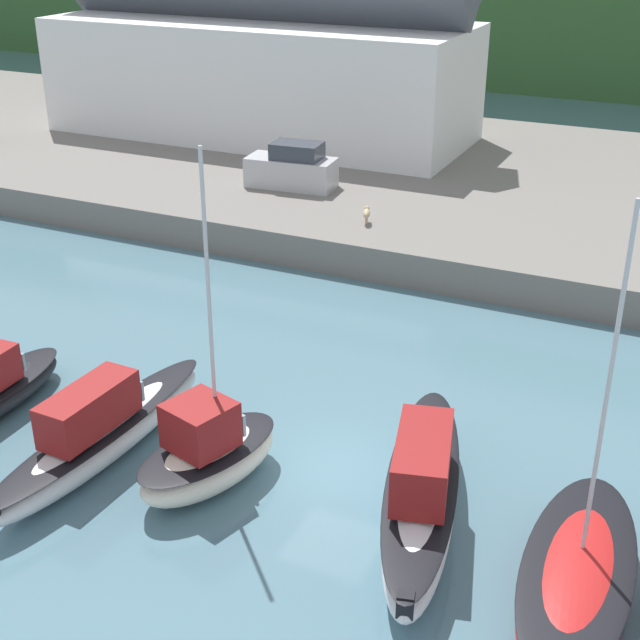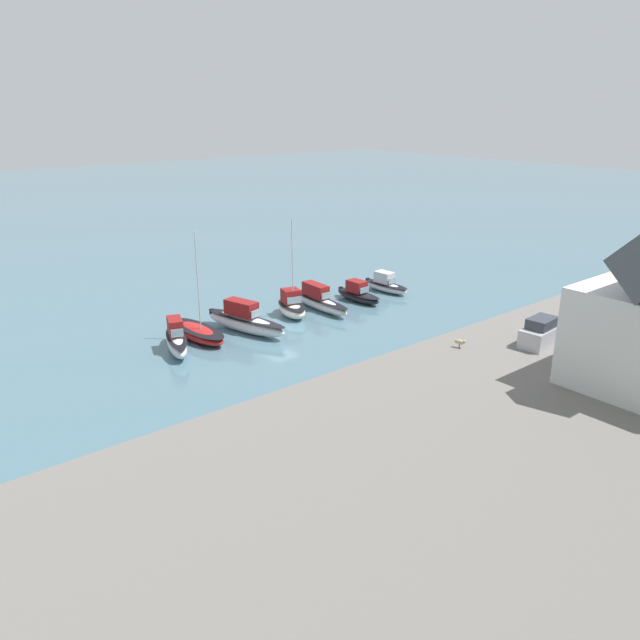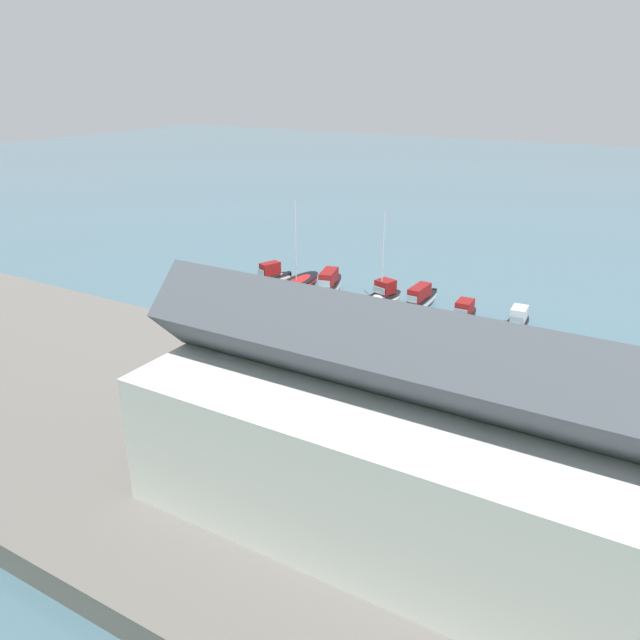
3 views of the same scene
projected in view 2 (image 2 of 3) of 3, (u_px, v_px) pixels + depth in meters
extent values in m
plane|color=slate|center=(280.00, 328.00, 54.14)|extent=(320.00, 320.00, 0.00)
cube|color=slate|center=(532.00, 429.00, 35.87)|extent=(129.53, 24.48, 1.45)
ellipsoid|color=white|center=(386.00, 287.00, 64.59)|extent=(1.99, 5.51, 0.92)
ellipsoid|color=black|center=(386.00, 284.00, 64.48)|extent=(2.06, 5.63, 0.12)
cube|color=silver|center=(384.00, 277.00, 64.44)|extent=(1.35, 1.97, 1.13)
cube|color=#8CA5B2|center=(392.00, 281.00, 63.74)|extent=(1.10, 0.17, 0.57)
cube|color=black|center=(368.00, 281.00, 66.30)|extent=(0.38, 0.30, 0.56)
ellipsoid|color=black|center=(358.00, 297.00, 61.38)|extent=(1.86, 5.44, 0.92)
ellipsoid|color=black|center=(358.00, 294.00, 61.28)|extent=(1.93, 5.55, 0.12)
cube|color=maroon|center=(357.00, 286.00, 61.24)|extent=(1.32, 1.92, 1.13)
cube|color=#8CA5B2|center=(364.00, 290.00, 60.52)|extent=(1.14, 0.14, 0.57)
cube|color=black|center=(341.00, 289.00, 63.14)|extent=(0.37, 0.29, 0.56)
ellipsoid|color=silver|center=(318.00, 303.00, 59.08)|extent=(1.83, 8.55, 1.17)
ellipsoid|color=black|center=(318.00, 299.00, 58.95)|extent=(1.90, 8.72, 0.12)
cube|color=maroon|center=(316.00, 290.00, 59.02)|extent=(1.24, 3.02, 1.19)
cube|color=#8CA5B2|center=(326.00, 296.00, 57.84)|extent=(1.01, 0.14, 0.60)
cube|color=black|center=(294.00, 291.00, 62.05)|extent=(0.37, 0.29, 0.56)
ellipsoid|color=white|center=(292.00, 309.00, 56.98)|extent=(3.12, 4.68, 1.30)
ellipsoid|color=black|center=(292.00, 305.00, 56.83)|extent=(3.23, 4.78, 0.12)
cube|color=maroon|center=(291.00, 296.00, 56.75)|extent=(1.87, 1.86, 1.22)
cube|color=#8CA5B2|center=(294.00, 300.00, 56.03)|extent=(1.33, 0.47, 0.61)
cylinder|color=silver|center=(292.00, 262.00, 55.23)|extent=(0.10, 0.10, 7.69)
ellipsoid|color=white|center=(246.00, 324.00, 53.02)|extent=(3.75, 8.61, 1.45)
ellipsoid|color=black|center=(245.00, 318.00, 52.85)|extent=(3.85, 8.79, 0.12)
cube|color=maroon|center=(241.00, 308.00, 52.81)|extent=(1.96, 3.18, 1.26)
cube|color=#8CA5B2|center=(256.00, 314.00, 51.97)|extent=(1.12, 0.38, 0.63)
cube|color=black|center=(212.00, 312.00, 55.16)|extent=(0.42, 0.36, 0.56)
ellipsoid|color=red|center=(198.00, 333.00, 51.52)|extent=(2.62, 6.99, 1.06)
ellipsoid|color=black|center=(198.00, 329.00, 51.40)|extent=(2.72, 7.13, 0.12)
cylinder|color=silver|center=(198.00, 281.00, 49.67)|extent=(0.10, 0.10, 7.99)
ellipsoid|color=silver|center=(177.00, 343.00, 48.72)|extent=(3.25, 5.83, 1.43)
ellipsoid|color=black|center=(176.00, 337.00, 48.56)|extent=(3.34, 5.96, 0.12)
cube|color=maroon|center=(175.00, 326.00, 48.53)|extent=(1.67, 2.23, 1.26)
cube|color=#8CA5B2|center=(177.00, 333.00, 47.58)|extent=(0.93, 0.42, 0.63)
cube|color=black|center=(172.00, 329.00, 51.03)|extent=(0.43, 0.39, 0.56)
cube|color=#B7B7BC|center=(542.00, 335.00, 46.32)|extent=(4.35, 2.18, 1.40)
cube|color=#333842|center=(542.00, 323.00, 45.75)|extent=(2.44, 1.74, 0.76)
cylinder|color=tan|center=(459.00, 346.00, 45.82)|extent=(0.12, 0.12, 0.28)
ellipsoid|color=tan|center=(460.00, 342.00, 45.72)|extent=(0.56, 0.85, 0.36)
sphere|color=tan|center=(465.00, 341.00, 45.51)|extent=(0.22, 0.22, 0.22)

